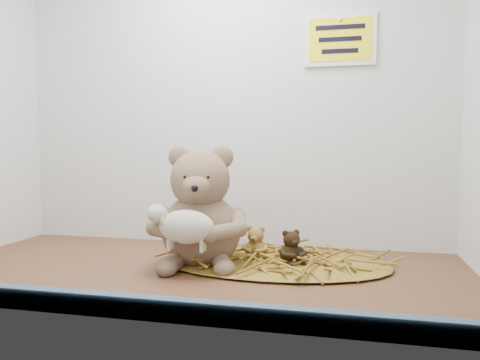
% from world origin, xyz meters
% --- Properties ---
extents(alcove_shell, '(1.20, 0.60, 0.90)m').
position_xyz_m(alcove_shell, '(0.00, 0.09, 0.45)').
color(alcove_shell, '#482B19').
rests_on(alcove_shell, ground).
extents(front_rail, '(1.19, 0.02, 0.04)m').
position_xyz_m(front_rail, '(0.00, -0.29, 0.02)').
color(front_rail, '#3D5A74').
rests_on(front_rail, shelf_floor).
extents(straw_bed, '(0.54, 0.31, 0.01)m').
position_xyz_m(straw_bed, '(0.16, 0.09, 0.01)').
color(straw_bed, brown).
rests_on(straw_bed, shelf_floor).
extents(main_teddy, '(0.26, 0.27, 0.28)m').
position_xyz_m(main_teddy, '(-0.00, 0.05, 0.14)').
color(main_teddy, '#866D52').
rests_on(main_teddy, shelf_floor).
extents(toy_lamb, '(0.16, 0.10, 0.10)m').
position_xyz_m(toy_lamb, '(-0.00, -0.05, 0.11)').
color(toy_lamb, beige).
rests_on(toy_lamb, main_teddy).
extents(mini_teddy_tan, '(0.07, 0.07, 0.08)m').
position_xyz_m(mini_teddy_tan, '(0.12, 0.11, 0.05)').
color(mini_teddy_tan, olive).
rests_on(mini_teddy_tan, straw_bed).
extents(mini_teddy_brown, '(0.09, 0.09, 0.08)m').
position_xyz_m(mini_teddy_brown, '(0.20, 0.08, 0.05)').
color(mini_teddy_brown, black).
rests_on(mini_teddy_brown, straw_bed).
extents(wall_sign, '(0.16, 0.01, 0.11)m').
position_xyz_m(wall_sign, '(0.30, 0.29, 0.55)').
color(wall_sign, yellow).
rests_on(wall_sign, back_wall).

